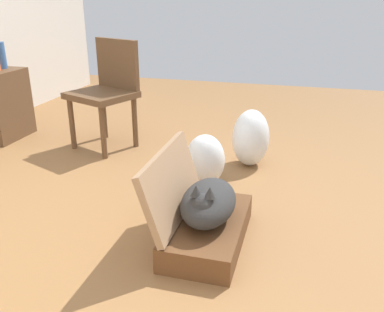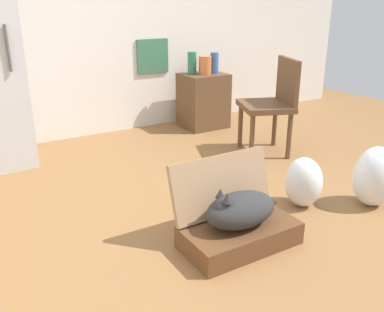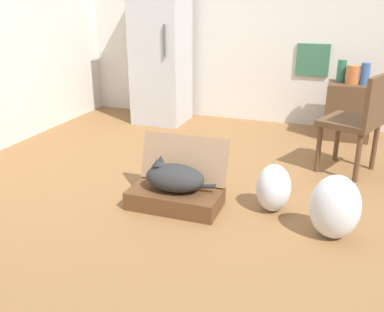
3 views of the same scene
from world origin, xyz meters
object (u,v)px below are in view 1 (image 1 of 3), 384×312
Objects in this scene: chair at (107,89)px; suitcase_base at (208,230)px; plastic_bag_clear at (251,138)px; vase_short at (0,55)px; cat at (208,202)px; plastic_bag_white at (205,160)px.

suitcase_base is at bearing -24.96° from chair.
plastic_bag_clear is 1.89× the size of vase_short.
cat is at bearing -120.53° from vase_short.
suitcase_base is 1.73m from chair.
plastic_bag_clear is (1.11, -0.06, 0.15)m from suitcase_base.
plastic_bag_clear is at bearing 16.43° from chair.
suitcase_base is 1.91× the size of plastic_bag_white.
chair is (0.12, 1.21, 0.28)m from plastic_bag_clear.
vase_short is at bearing 85.88° from plastic_bag_clear.
suitcase_base is 2.97× the size of vase_short.
chair is (1.23, 1.15, 0.42)m from suitcase_base.
plastic_bag_white is (0.69, 0.19, -0.06)m from cat.
chair reaches higher than cat.
cat is at bearing 177.03° from plastic_bag_clear.
cat is 0.59× the size of chair.
plastic_bag_white is 0.82× the size of plastic_bag_clear.
chair is at bearing 60.58° from plastic_bag_white.
chair is at bearing 84.47° from plastic_bag_clear.
vase_short is (1.27, 2.17, 0.65)m from suitcase_base.
plastic_bag_white is 2.14m from vase_short.
plastic_bag_clear is at bearing -2.97° from cat.
chair reaches higher than vase_short.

